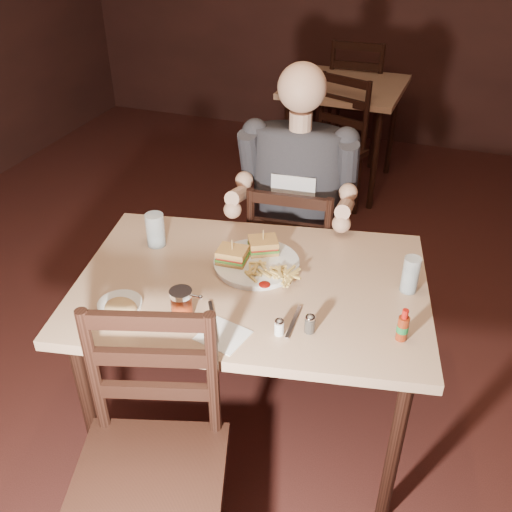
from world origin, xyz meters
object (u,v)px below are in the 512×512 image
(chair_far, at_px, (295,260))
(hot_sauce, at_px, (403,325))
(bg_table, at_px, (345,96))
(bg_chair_near, at_px, (324,153))
(diner, at_px, (297,174))
(dinner_plate, at_px, (256,264))
(syrup_dispenser, at_px, (182,303))
(chair_near, at_px, (148,484))
(glass_right, at_px, (411,275))
(side_plate, at_px, (120,305))
(glass_left, at_px, (155,230))
(main_table, at_px, (251,299))
(bg_chair_far, at_px, (357,99))

(chair_far, xyz_separation_m, hot_sauce, (0.56, -0.78, 0.38))
(bg_table, relative_size, bg_chair_near, 0.89)
(hot_sauce, bearing_deg, bg_chair_near, 109.51)
(chair_far, xyz_separation_m, diner, (0.00, -0.05, 0.48))
(dinner_plate, distance_m, syrup_dispenser, 0.38)
(chair_near, height_order, glass_right, chair_near)
(bg_chair_near, height_order, side_plate, bg_chair_near)
(dinner_plate, xyz_separation_m, glass_right, (0.55, 0.04, 0.06))
(chair_far, relative_size, glass_left, 6.67)
(diner, bearing_deg, bg_table, 90.52)
(main_table, distance_m, dinner_plate, 0.13)
(main_table, distance_m, diner, 0.65)
(bg_table, distance_m, bg_chair_near, 0.59)
(bg_chair_far, bearing_deg, glass_right, 102.98)
(chair_far, height_order, dinner_plate, chair_far)
(bg_chair_near, xyz_separation_m, glass_right, (0.72, -1.78, 0.37))
(main_table, relative_size, bg_chair_near, 1.49)
(chair_near, height_order, side_plate, chair_near)
(syrup_dispenser, relative_size, side_plate, 0.68)
(bg_chair_near, relative_size, glass_right, 6.90)
(bg_table, bearing_deg, hot_sauce, -74.39)
(chair_near, height_order, bg_chair_far, bg_chair_far)
(bg_table, distance_m, syrup_dispenser, 2.73)
(dinner_plate, height_order, hot_sauce, hot_sauce)
(glass_right, bearing_deg, bg_chair_far, 103.94)
(bg_table, xyz_separation_m, chair_near, (0.10, -3.16, -0.20))
(bg_chair_near, xyz_separation_m, side_plate, (-0.19, -2.20, 0.31))
(bg_table, distance_m, glass_right, 2.45)
(bg_table, distance_m, glass_left, 2.38)
(chair_near, bearing_deg, chair_far, 70.40)
(dinner_plate, relative_size, hot_sauce, 2.69)
(main_table, xyz_separation_m, dinner_plate, (-0.02, 0.10, 0.09))
(main_table, height_order, glass_right, glass_right)
(bg_chair_near, xyz_separation_m, glass_left, (-0.26, -1.81, 0.37))
(syrup_dispenser, bearing_deg, bg_chair_near, 80.03)
(bg_chair_near, distance_m, syrup_dispenser, 2.20)
(bg_chair_far, bearing_deg, bg_table, 89.04)
(bg_chair_near, xyz_separation_m, dinner_plate, (0.16, -1.82, 0.31))
(chair_far, height_order, glass_left, glass_left)
(chair_far, bearing_deg, dinner_plate, 85.37)
(main_table, bearing_deg, bg_table, 94.17)
(glass_right, distance_m, hot_sauce, 0.27)
(bg_table, relative_size, dinner_plate, 2.67)
(main_table, distance_m, hot_sauce, 0.58)
(diner, xyz_separation_m, dinner_plate, (-0.00, -0.51, -0.14))
(diner, distance_m, glass_right, 0.73)
(hot_sauce, height_order, syrup_dispenser, hot_sauce)
(chair_near, xyz_separation_m, side_plate, (-0.29, 0.41, 0.29))
(bg_table, xyz_separation_m, chair_far, (0.16, -1.82, -0.23))
(bg_chair_near, relative_size, hot_sauce, 8.03)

